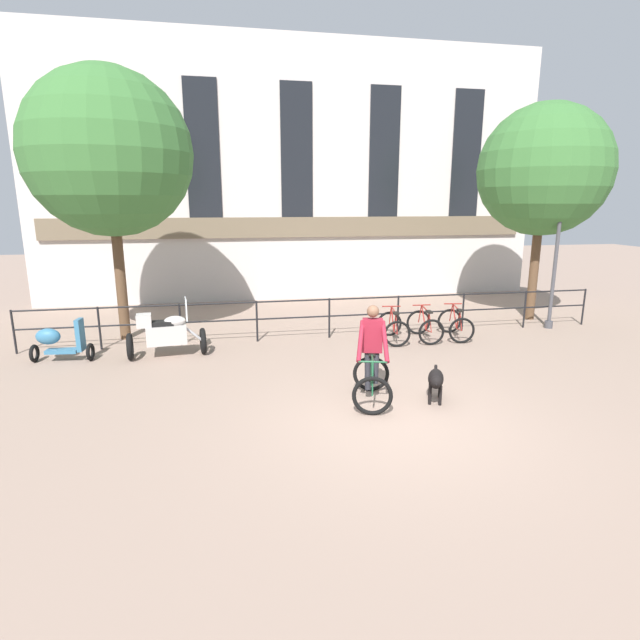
% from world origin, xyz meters
% --- Properties ---
extents(ground_plane, '(60.00, 60.00, 0.00)m').
position_xyz_m(ground_plane, '(0.00, 0.00, 0.00)').
color(ground_plane, gray).
extents(canal_railing, '(15.05, 0.05, 1.05)m').
position_xyz_m(canal_railing, '(-0.00, 5.20, 0.71)').
color(canal_railing, black).
rests_on(canal_railing, ground_plane).
extents(building_facade, '(18.00, 0.72, 8.92)m').
position_xyz_m(building_facade, '(0.00, 10.99, 4.44)').
color(building_facade, beige).
rests_on(building_facade, ground_plane).
extents(cyclist_with_bike, '(0.97, 1.31, 1.70)m').
position_xyz_m(cyclist_with_bike, '(-0.14, 0.94, 0.76)').
color(cyclist_with_bike, black).
rests_on(cyclist_with_bike, ground_plane).
extents(dog, '(0.51, 0.96, 0.61)m').
position_xyz_m(dog, '(0.94, 0.60, 0.41)').
color(dog, black).
rests_on(dog, ground_plane).
extents(parked_motorcycle, '(1.78, 0.81, 1.35)m').
position_xyz_m(parked_motorcycle, '(-4.00, 4.27, 0.56)').
color(parked_motorcycle, black).
rests_on(parked_motorcycle, ground_plane).
extents(parked_bicycle_near_lamp, '(0.81, 1.19, 0.86)m').
position_xyz_m(parked_bicycle_near_lamp, '(1.52, 4.54, 0.36)').
color(parked_bicycle_near_lamp, black).
rests_on(parked_bicycle_near_lamp, ground_plane).
extents(parked_bicycle_mid_left, '(0.75, 1.16, 0.86)m').
position_xyz_m(parked_bicycle_mid_left, '(2.38, 4.54, 0.36)').
color(parked_bicycle_mid_left, black).
rests_on(parked_bicycle_mid_left, ground_plane).
extents(parked_bicycle_mid_right, '(0.82, 1.20, 0.86)m').
position_xyz_m(parked_bicycle_mid_right, '(3.23, 4.54, 0.36)').
color(parked_bicycle_mid_right, black).
rests_on(parked_bicycle_mid_right, ground_plane).
extents(parked_scooter, '(1.31, 0.52, 0.96)m').
position_xyz_m(parked_scooter, '(-6.30, 4.39, 0.46)').
color(parked_scooter, black).
rests_on(parked_scooter, ground_plane).
extents(street_lamp, '(0.28, 0.28, 3.95)m').
position_xyz_m(street_lamp, '(6.30, 5.02, 2.23)').
color(street_lamp, '#424247').
rests_on(street_lamp, ground_plane).
extents(tree_canalside_left, '(3.97, 3.97, 6.59)m').
position_xyz_m(tree_canalside_left, '(-5.23, 6.15, 4.60)').
color(tree_canalside_left, brown).
rests_on(tree_canalside_left, ground_plane).
extents(tree_canalside_right, '(3.70, 3.70, 6.20)m').
position_xyz_m(tree_canalside_right, '(6.44, 6.15, 4.34)').
color(tree_canalside_right, brown).
rests_on(tree_canalside_right, ground_plane).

